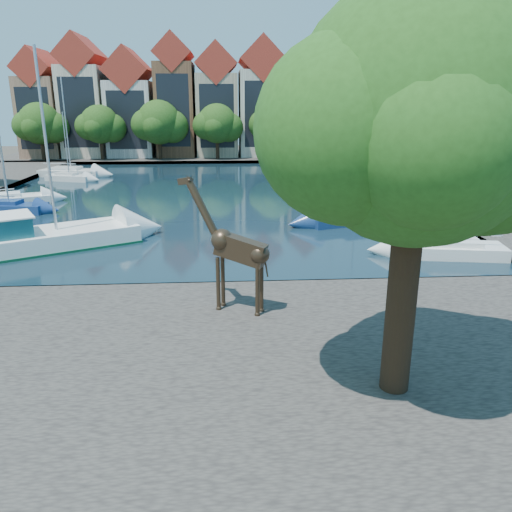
{
  "coord_description": "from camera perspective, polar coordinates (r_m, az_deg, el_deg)",
  "views": [
    {
      "loc": [
        2.82,
        -21.09,
        8.22
      ],
      "look_at": [
        4.05,
        -2.0,
        2.28
      ],
      "focal_mm": 35.0,
      "sensor_mm": 36.0,
      "label": 1
    }
  ],
  "objects": [
    {
      "name": "water_basin",
      "position": [
        45.91,
        -7.19,
        6.84
      ],
      "size": [
        38.0,
        50.0,
        0.08
      ],
      "primitive_type": "cube",
      "color": "black",
      "rests_on": "ground"
    },
    {
      "name": "far_quay",
      "position": [
        77.55,
        -5.85,
        11.25
      ],
      "size": [
        60.0,
        16.0,
        0.5
      ],
      "primitive_type": "cube",
      "color": "#49453F",
      "rests_on": "ground"
    },
    {
      "name": "far_tree_mid_west",
      "position": [
        72.17,
        -10.96,
        14.61
      ],
      "size": [
        7.8,
        6.0,
        8.0
      ],
      "color": "#332114",
      "rests_on": "far_quay"
    },
    {
      "name": "townhouse_west_end",
      "position": [
        81.3,
        -23.06,
        15.32
      ],
      "size": [
        5.44,
        9.18,
        14.93
      ],
      "color": "#956C51",
      "rests_on": "far_quay"
    },
    {
      "name": "far_tree_east",
      "position": [
        72.02,
        2.21,
        14.85
      ],
      "size": [
        7.54,
        5.8,
        7.84
      ],
      "color": "#332114",
      "rests_on": "far_quay"
    },
    {
      "name": "townhouse_center",
      "position": [
        77.38,
        -9.14,
        17.13
      ],
      "size": [
        5.44,
        9.18,
        16.93
      ],
      "color": "brown",
      "rests_on": "far_quay"
    },
    {
      "name": "townhouse_east_mid",
      "position": [
        77.29,
        0.56,
        17.15
      ],
      "size": [
        6.43,
        9.18,
        16.65
      ],
      "color": "beige",
      "rests_on": "far_quay"
    },
    {
      "name": "far_tree_mid_east",
      "position": [
        71.66,
        -4.39,
        14.71
      ],
      "size": [
        7.02,
        5.4,
        7.52
      ],
      "color": "#332114",
      "rests_on": "far_quay"
    },
    {
      "name": "townhouse_west_mid",
      "position": [
        79.59,
        -18.89,
        16.37
      ],
      "size": [
        5.94,
        9.18,
        16.79
      ],
      "color": "beige",
      "rests_on": "far_quay"
    },
    {
      "name": "motorsailer",
      "position": [
        31.0,
        -24.98,
        1.97
      ],
      "size": [
        11.87,
        8.55,
        10.99
      ],
      "color": "white",
      "rests_on": "water_basin"
    },
    {
      "name": "sailboat_right_d",
      "position": [
        58.1,
        8.58,
        9.56
      ],
      "size": [
        6.66,
        4.58,
        9.14
      ],
      "color": "silver",
      "rests_on": "water_basin"
    },
    {
      "name": "plane_tree",
      "position": [
        13.01,
        18.51,
        13.98
      ],
      "size": [
        8.32,
        6.4,
        10.62
      ],
      "color": "#332114",
      "rests_on": "near_quay"
    },
    {
      "name": "townhouse_east_inner",
      "position": [
        77.09,
        -4.48,
        16.82
      ],
      "size": [
        5.94,
        9.18,
        15.79
      ],
      "color": "tan",
      "rests_on": "far_quay"
    },
    {
      "name": "far_tree_west",
      "position": [
        73.58,
        -17.34,
        14.03
      ],
      "size": [
        6.76,
        5.2,
        7.36
      ],
      "color": "#332114",
      "rests_on": "far_quay"
    },
    {
      "name": "sailboat_left_b",
      "position": [
        42.72,
        -26.35,
        5.21
      ],
      "size": [
        5.63,
        2.6,
        11.64
      ],
      "color": "navy",
      "rests_on": "water_basin"
    },
    {
      "name": "sailboat_left_c",
      "position": [
        46.04,
        -26.54,
        5.91
      ],
      "size": [
        6.82,
        4.59,
        10.37
      ],
      "color": "white",
      "rests_on": "water_basin"
    },
    {
      "name": "ground",
      "position": [
        22.81,
        -10.56,
        -4.19
      ],
      "size": [
        160.0,
        160.0,
        0.0
      ],
      "primitive_type": "plane",
      "color": "#38332B",
      "rests_on": "ground"
    },
    {
      "name": "far_tree_far_east",
      "position": [
        73.26,
        8.64,
        14.59
      ],
      "size": [
        6.76,
        5.2,
        7.36
      ],
      "color": "#332114",
      "rests_on": "far_quay"
    },
    {
      "name": "giraffe_statue",
      "position": [
        18.66,
        -2.56,
        0.92
      ],
      "size": [
        3.36,
        1.79,
        5.06
      ],
      "color": "#36281B",
      "rests_on": "near_quay"
    },
    {
      "name": "sailboat_right_a",
      "position": [
        29.31,
        21.03,
        0.96
      ],
      "size": [
        6.3,
        3.06,
        9.52
      ],
      "color": "silver",
      "rests_on": "water_basin"
    },
    {
      "name": "townhouse_west_inner",
      "position": [
        78.23,
        -14.04,
        16.11
      ],
      "size": [
        6.43,
        9.18,
        15.15
      ],
      "color": "beige",
      "rests_on": "far_quay"
    },
    {
      "name": "sailboat_right_c",
      "position": [
        52.73,
        8.96,
        8.73
      ],
      "size": [
        6.39,
        4.29,
        9.73
      ],
      "color": "white",
      "rests_on": "water_basin"
    },
    {
      "name": "townhouse_east_end",
      "position": [
        78.04,
        5.53,
        16.34
      ],
      "size": [
        5.44,
        9.18,
        14.43
      ],
      "color": "brown",
      "rests_on": "far_quay"
    },
    {
      "name": "sailboat_left_e",
      "position": [
        61.2,
        -20.39,
        9.08
      ],
      "size": [
        7.28,
        3.7,
        10.68
      ],
      "color": "silver",
      "rests_on": "water_basin"
    },
    {
      "name": "sailboat_left_d",
      "position": [
        57.72,
        -20.56,
        8.51
      ],
      "size": [
        5.25,
        3.16,
        7.14
      ],
      "color": "silver",
      "rests_on": "water_basin"
    },
    {
      "name": "far_tree_far_west",
      "position": [
        75.8,
        -23.4,
        13.58
      ],
      "size": [
        7.28,
        5.6,
        7.68
      ],
      "color": "#332114",
      "rests_on": "far_quay"
    },
    {
      "name": "sailboat_right_b",
      "position": [
        35.96,
        11.24,
        4.75
      ],
      "size": [
        7.69,
        4.71,
        12.02
      ],
      "color": "navy",
      "rests_on": "water_basin"
    },
    {
      "name": "right_quay",
      "position": [
        50.88,
        22.39,
        6.93
      ],
      "size": [
        14.0,
        52.0,
        0.5
      ],
      "primitive_type": "cube",
      "color": "#49453F",
      "rests_on": "ground"
    },
    {
      "name": "near_quay",
      "position": [
        16.43,
        -13.4,
        -12.28
      ],
      "size": [
        50.0,
        14.0,
        0.5
      ],
      "primitive_type": "cube",
      "color": "#49453F",
      "rests_on": "ground"
    }
  ]
}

